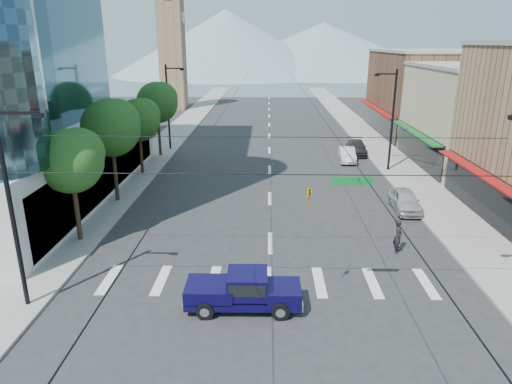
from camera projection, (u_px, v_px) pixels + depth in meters
ground at (271, 298)px, 20.99m from camera, size 160.00×160.00×0.00m
sidewalk_left at (177, 132)px, 59.23m from camera, size 4.00×120.00×0.15m
sidewalk_right at (362, 133)px, 58.64m from camera, size 4.00×120.00×0.15m
shop_mid at (487, 119)px, 41.86m from camera, size 12.00×14.00×9.00m
shop_far at (430, 94)px, 56.89m from camera, size 12.00×18.00×10.00m
clock_tower at (172, 45)px, 76.92m from camera, size 4.80×4.80×20.40m
mountain_left at (226, 42)px, 160.30m from camera, size 80.00×80.00×22.00m
mountain_right at (323, 48)px, 169.55m from camera, size 90.00×90.00×18.00m
tree_near at (73, 159)px, 25.49m from camera, size 3.65×3.64×6.71m
tree_midnear at (113, 126)px, 31.94m from camera, size 4.09×4.09×7.52m
tree_midfar at (140, 119)px, 38.78m from camera, size 3.65×3.64×6.71m
tree_far at (159, 101)px, 45.23m from camera, size 4.09×4.09×7.52m
signal_rig at (276, 211)px, 18.58m from camera, size 21.80×0.20×9.00m
lamp_pole_nw at (169, 104)px, 48.18m from camera, size 2.00×0.25×9.00m
lamp_pole_ne at (391, 117)px, 40.06m from camera, size 2.00×0.25×9.00m
pickup_truck at (243, 290)px, 19.92m from camera, size 5.15×2.06×1.73m
pedestrian at (398, 236)px, 25.25m from camera, size 0.59×0.78×1.96m
parked_car_near at (405, 200)px, 31.67m from camera, size 1.82×4.29×1.45m
parked_car_mid at (347, 154)px, 44.74m from camera, size 1.68×4.28×1.39m
parked_car_far at (356, 147)px, 47.66m from camera, size 2.41×5.00×1.40m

